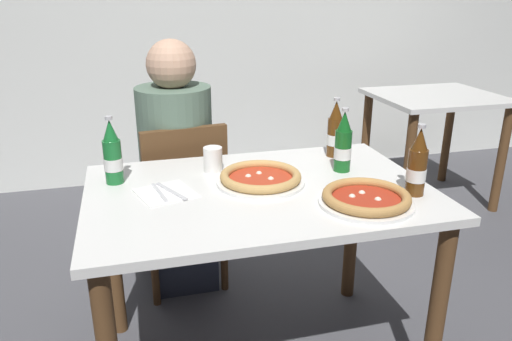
% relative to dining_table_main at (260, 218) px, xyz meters
% --- Properties ---
extents(back_wall_tiled, '(7.00, 0.10, 2.60)m').
position_rel_dining_table_main_xyz_m(back_wall_tiled, '(0.00, 2.20, 0.66)').
color(back_wall_tiled, white).
rests_on(back_wall_tiled, ground_plane).
extents(dining_table_main, '(1.20, 0.80, 0.75)m').
position_rel_dining_table_main_xyz_m(dining_table_main, '(0.00, 0.00, 0.00)').
color(dining_table_main, silver).
rests_on(dining_table_main, ground_plane).
extents(chair_behind_table, '(0.45, 0.45, 0.85)m').
position_rel_dining_table_main_xyz_m(chair_behind_table, '(-0.22, 0.61, -0.15)').
color(chair_behind_table, brown).
rests_on(chair_behind_table, ground_plane).
extents(diner_seated, '(0.34, 0.34, 1.21)m').
position_rel_dining_table_main_xyz_m(diner_seated, '(-0.22, 0.66, -0.05)').
color(diner_seated, '#2D3342').
rests_on(diner_seated, ground_plane).
extents(dining_table_background, '(0.80, 0.70, 0.75)m').
position_rel_dining_table_main_xyz_m(dining_table_background, '(1.56, 1.28, -0.04)').
color(dining_table_background, silver).
rests_on(dining_table_background, ground_plane).
extents(pizza_margherita_near, '(0.31, 0.31, 0.04)m').
position_rel_dining_table_main_xyz_m(pizza_margherita_near, '(0.30, -0.22, 0.14)').
color(pizza_margherita_near, white).
rests_on(pizza_margherita_near, dining_table_main).
extents(pizza_marinara_far, '(0.32, 0.32, 0.04)m').
position_rel_dining_table_main_xyz_m(pizza_marinara_far, '(0.02, 0.05, 0.13)').
color(pizza_marinara_far, white).
rests_on(pizza_marinara_far, dining_table_main).
extents(beer_bottle_left, '(0.07, 0.07, 0.25)m').
position_rel_dining_table_main_xyz_m(beer_bottle_left, '(-0.49, 0.19, 0.22)').
color(beer_bottle_left, '#196B2D').
rests_on(beer_bottle_left, dining_table_main).
extents(beer_bottle_center, '(0.07, 0.07, 0.25)m').
position_rel_dining_table_main_xyz_m(beer_bottle_center, '(0.35, 0.10, 0.22)').
color(beer_bottle_center, '#14591E').
rests_on(beer_bottle_center, dining_table_main).
extents(beer_bottle_right, '(0.07, 0.07, 0.25)m').
position_rel_dining_table_main_xyz_m(beer_bottle_right, '(0.50, -0.18, 0.22)').
color(beer_bottle_right, '#512D0F').
rests_on(beer_bottle_right, dining_table_main).
extents(beer_bottle_extra, '(0.07, 0.07, 0.25)m').
position_rel_dining_table_main_xyz_m(beer_bottle_extra, '(0.40, 0.27, 0.22)').
color(beer_bottle_extra, '#512D0F').
rests_on(beer_bottle_extra, dining_table_main).
extents(napkin_with_cutlery, '(0.22, 0.22, 0.01)m').
position_rel_dining_table_main_xyz_m(napkin_with_cutlery, '(-0.32, 0.04, 0.12)').
color(napkin_with_cutlery, white).
rests_on(napkin_with_cutlery, dining_table_main).
extents(paper_cup, '(0.07, 0.07, 0.09)m').
position_rel_dining_table_main_xyz_m(paper_cup, '(-0.13, 0.22, 0.16)').
color(paper_cup, white).
rests_on(paper_cup, dining_table_main).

